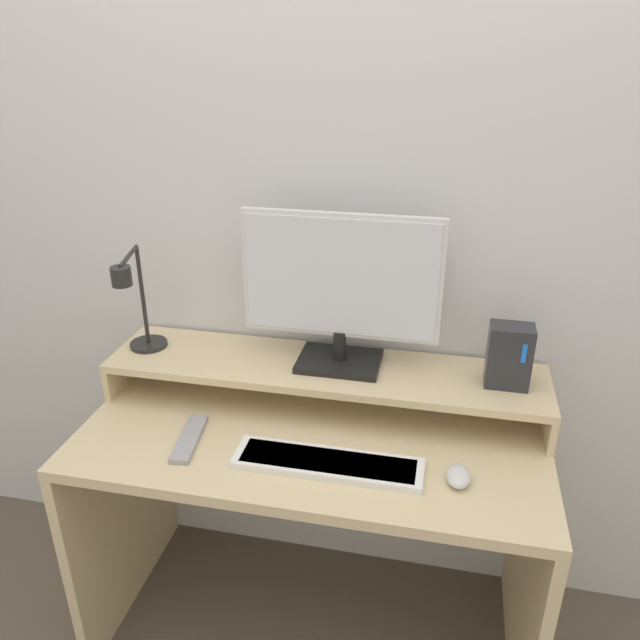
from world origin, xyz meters
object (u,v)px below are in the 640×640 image
Objects in this scene: monitor at (341,288)px; remote_control at (189,439)px; desk_lamp at (137,307)px; mouse at (458,476)px; router_dock at (509,356)px; keyboard at (328,463)px.

remote_control is at bearing -140.29° from monitor.
desk_lamp is 0.96m from mouse.
router_dock is 0.84× the size of remote_control.
router_dock is at bearing 18.45° from remote_control.
desk_lamp reaches higher than remote_control.
keyboard is 5.42× the size of mouse.
router_dock is 2.00× the size of mouse.
desk_lamp is at bearing 166.24° from mouse.
remote_control is (-0.69, 0.02, -0.01)m from mouse.
mouse is (0.34, -0.30, -0.33)m from monitor.
keyboard is at bearing -145.39° from router_dock.
router_dock is at bearing -2.49° from monitor.
desk_lamp reaches higher than keyboard.
router_dock is at bearing 3.53° from desk_lamp.
monitor is 0.47m from router_dock.
monitor is 1.70× the size of desk_lamp.
mouse is (0.31, 0.01, 0.01)m from keyboard.
desk_lamp is at bearing 137.02° from remote_control.
mouse is at bearing -13.76° from desk_lamp.
monitor reaches higher than remote_control.
monitor is 0.56m from mouse.
desk_lamp reaches higher than mouse.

